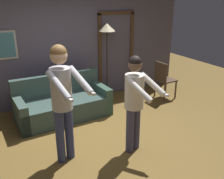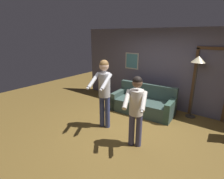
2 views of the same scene
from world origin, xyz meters
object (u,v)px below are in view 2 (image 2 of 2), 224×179
object	(u,v)px
torchiere_lamp	(198,65)
person_standing_right	(136,106)
person_standing_left	(104,88)
couch	(143,104)

from	to	relation	value
torchiere_lamp	person_standing_right	distance (m)	2.45
person_standing_left	torchiere_lamp	bearing A→B (deg)	50.27
couch	person_standing_left	world-z (taller)	person_standing_left
couch	torchiere_lamp	bearing A→B (deg)	23.55
person_standing_left	person_standing_right	xyz separation A→B (m)	(1.07, -0.24, -0.16)
couch	person_standing_left	xyz separation A→B (m)	(-0.39, -1.47, 0.83)
couch	person_standing_left	distance (m)	1.74
torchiere_lamp	person_standing_right	xyz separation A→B (m)	(-0.63, -2.29, -0.63)
torchiere_lamp	person_standing_left	distance (m)	2.70
torchiere_lamp	person_standing_left	size ratio (longest dim) A/B	1.01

